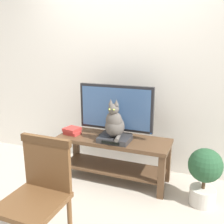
% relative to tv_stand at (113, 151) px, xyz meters
% --- Properties ---
extents(ground_plane, '(12.00, 12.00, 0.00)m').
position_rel_tv_stand_xyz_m(ground_plane, '(-0.02, -0.64, -0.38)').
color(ground_plane, '#ADA393').
extents(back_wall, '(7.00, 0.12, 2.80)m').
position_rel_tv_stand_xyz_m(back_wall, '(-0.02, 0.52, 1.02)').
color(back_wall, silver).
rests_on(back_wall, ground).
extents(tv_stand, '(1.35, 0.49, 0.54)m').
position_rel_tv_stand_xyz_m(tv_stand, '(0.00, 0.00, 0.00)').
color(tv_stand, '#513823').
rests_on(tv_stand, ground).
extents(tv, '(0.91, 0.20, 0.63)m').
position_rel_tv_stand_xyz_m(tv, '(0.00, 0.07, 0.50)').
color(tv, black).
rests_on(tv, tv_stand).
extents(media_box, '(0.36, 0.28, 0.06)m').
position_rel_tv_stand_xyz_m(media_box, '(0.05, -0.09, 0.19)').
color(media_box, '#2D2D30').
rests_on(media_box, tv_stand).
extents(cat, '(0.22, 0.30, 0.45)m').
position_rel_tv_stand_xyz_m(cat, '(0.05, -0.10, 0.39)').
color(cat, '#514C47').
rests_on(cat, media_box).
extents(wooden_chair, '(0.46, 0.47, 0.93)m').
position_rel_tv_stand_xyz_m(wooden_chair, '(-0.15, -1.24, 0.16)').
color(wooden_chair, brown).
rests_on(wooden_chair, ground).
extents(book_stack, '(0.22, 0.21, 0.08)m').
position_rel_tv_stand_xyz_m(book_stack, '(-0.54, -0.05, 0.20)').
color(book_stack, '#B2332D').
rests_on(book_stack, tv_stand).
extents(potted_plant, '(0.35, 0.35, 0.62)m').
position_rel_tv_stand_xyz_m(potted_plant, '(1.06, -0.15, -0.02)').
color(potted_plant, beige).
rests_on(potted_plant, ground).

